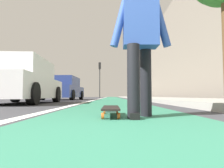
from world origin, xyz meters
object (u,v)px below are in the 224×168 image
object	(u,v)px
skater_person	(140,37)
parked_car_near	(23,82)
traffic_light	(100,73)
parked_car_mid	(64,89)
skateboard	(111,109)

from	to	relation	value
skater_person	parked_car_near	world-z (taller)	skater_person
parked_car_near	traffic_light	xyz separation A→B (m)	(17.29, -1.56, 2.29)
parked_car_mid	traffic_light	world-z (taller)	traffic_light
skateboard	parked_car_near	xyz separation A→B (m)	(4.21, 2.99, 0.61)
skateboard	traffic_light	world-z (taller)	traffic_light
skateboard	parked_car_near	size ratio (longest dim) A/B	0.19
skater_person	skateboard	bearing A→B (deg)	66.66
skateboard	parked_car_near	distance (m)	5.20
skater_person	parked_car_mid	world-z (taller)	skater_person
parked_car_mid	traffic_light	distance (m)	11.57
parked_car_mid	parked_car_near	bearing A→B (deg)	-179.16
skater_person	parked_car_mid	xyz separation A→B (m)	(10.43, 3.42, -0.24)
parked_car_near	parked_car_mid	world-z (taller)	parked_car_near
skateboard	parked_car_mid	size ratio (longest dim) A/B	0.20
skater_person	parked_car_mid	size ratio (longest dim) A/B	0.38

